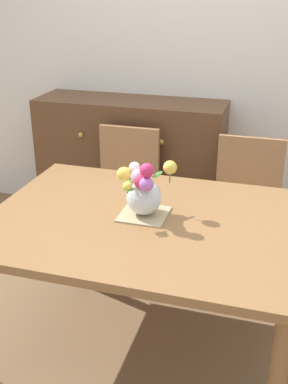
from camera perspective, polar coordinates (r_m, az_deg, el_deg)
name	(u,v)px	position (r m, az deg, el deg)	size (l,w,h in m)	color
ground_plane	(145,344)	(2.65, 0.09, -17.96)	(12.00, 12.00, 0.00)	brown
back_wall	(208,41)	(3.56, 7.81, 17.69)	(7.00, 0.10, 2.80)	silver
dining_table	(145,234)	(2.26, 0.11, -5.15)	(1.48, 1.10, 0.76)	olive
chair_left	(125,185)	(3.21, -2.36, 0.88)	(0.42, 0.42, 0.90)	#9E7047
chair_right	(246,199)	(3.06, 12.27, -0.84)	(0.42, 0.42, 0.90)	#9E7047
dresser	(131,164)	(3.63, -1.61, 3.36)	(1.40, 0.47, 1.00)	brown
placemat	(144,214)	(2.25, 0.00, -2.71)	(0.22, 0.22, 0.01)	tan
flower_vase	(143,190)	(2.19, -0.06, 0.23)	(0.28, 0.26, 0.28)	silver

